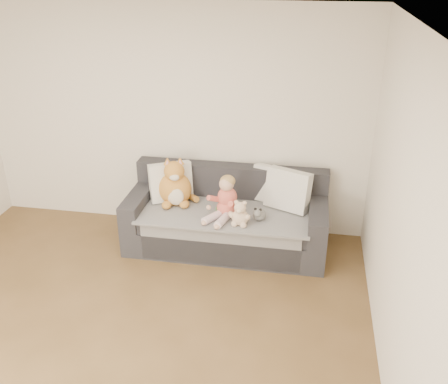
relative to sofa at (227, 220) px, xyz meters
name	(u,v)px	position (x,y,z in m)	size (l,w,h in m)	color
room_shell	(100,201)	(-0.72, -1.64, 0.99)	(5.00, 5.00, 5.00)	brown
sofa	(227,220)	(0.00, 0.00, 0.00)	(2.20, 0.94, 0.85)	#2A2A2F
cushion_left	(171,182)	(-0.66, 0.09, 0.38)	(0.52, 0.41, 0.45)	white
cushion_right_back	(272,184)	(0.47, 0.25, 0.37)	(0.49, 0.34, 0.42)	white
cushion_right_front	(288,190)	(0.66, 0.10, 0.39)	(0.53, 0.39, 0.46)	white
toddler	(225,200)	(0.02, -0.20, 0.36)	(0.34, 0.47, 0.46)	#E25F50
plush_cat	(175,186)	(-0.59, 0.00, 0.37)	(0.46, 0.44, 0.57)	#AE6E26
teddy_bear	(240,215)	(0.20, -0.37, 0.28)	(0.22, 0.17, 0.28)	beige
plush_cow	(259,214)	(0.38, -0.23, 0.23)	(0.14, 0.21, 0.17)	white
sippy_cup	(220,209)	(-0.05, -0.17, 0.22)	(0.10, 0.07, 0.11)	#4B348F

